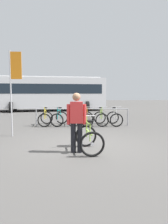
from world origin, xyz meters
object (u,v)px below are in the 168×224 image
(racked_bike_white, at_px, (115,118))
(featured_bicycle, at_px, (88,135))
(bus_distant, at_px, (50,92))
(racked_bike_orange, at_px, (87,118))
(racked_bike_lime, at_px, (101,118))
(racked_bike_yellow, at_px, (46,118))
(racked_bike_black, at_px, (73,118))
(person_with_featured_bike, at_px, (77,120))
(racked_bike_teal, at_px, (59,118))
(banner_flag, at_px, (14,77))

(racked_bike_white, distance_m, featured_bicycle, 4.80)
(racked_bike_white, distance_m, bus_distant, 9.82)
(racked_bike_orange, xyz_separation_m, racked_bike_white, (1.40, -0.04, 0.00))
(racked_bike_lime, bearing_deg, racked_bike_yellow, 178.17)
(racked_bike_black, distance_m, racked_bike_lime, 1.40)
(racked_bike_black, xyz_separation_m, racked_bike_white, (2.10, -0.07, -0.00))
(featured_bicycle, bearing_deg, racked_bike_black, 95.43)
(racked_bike_yellow, distance_m, person_with_featured_bike, 5.04)
(racked_bike_teal, distance_m, racked_bike_orange, 1.40)
(racked_bike_yellow, distance_m, racked_bike_white, 3.50)
(racked_bike_orange, bearing_deg, racked_bike_teal, 178.17)
(banner_flag, bearing_deg, featured_bicycle, -38.57)
(racked_bike_lime, bearing_deg, racked_bike_teal, 178.17)
(racked_bike_white, bearing_deg, racked_bike_teal, 178.17)
(featured_bicycle, distance_m, banner_flag, 3.80)
(racked_bike_orange, relative_size, person_with_featured_bike, 0.69)
(racked_bike_yellow, height_order, featured_bicycle, same)
(racked_bike_teal, bearing_deg, featured_bicycle, -76.12)
(racked_bike_teal, height_order, racked_bike_orange, same)
(racked_bike_teal, distance_m, racked_bike_black, 0.70)
(featured_bicycle, bearing_deg, bus_distant, 101.04)
(racked_bike_orange, height_order, racked_bike_lime, same)
(racked_bike_white, bearing_deg, racked_bike_black, 178.17)
(racked_bike_yellow, height_order, racked_bike_black, same)
(racked_bike_teal, xyz_separation_m, banner_flag, (-1.49, -2.50, 1.86))
(racked_bike_orange, relative_size, bus_distant, 0.11)
(racked_bike_black, height_order, racked_bike_white, same)
(racked_bike_black, height_order, racked_bike_lime, same)
(racked_bike_teal, height_order, racked_bike_black, same)
(racked_bike_teal, bearing_deg, banner_flag, -120.76)
(racked_bike_teal, height_order, racked_bike_white, same)
(racked_bike_orange, bearing_deg, bus_distant, 108.13)
(racked_bike_yellow, relative_size, bus_distant, 0.11)
(featured_bicycle, xyz_separation_m, person_with_featured_bike, (-0.33, -0.17, 0.46))
(racked_bike_black, relative_size, racked_bike_white, 1.03)
(racked_bike_white, height_order, bus_distant, bus_distant)
(racked_bike_yellow, height_order, racked_bike_lime, same)
(racked_bike_lime, bearing_deg, person_with_featured_bike, -105.47)
(racked_bike_white, bearing_deg, person_with_featured_bike, -113.16)
(racked_bike_lime, height_order, banner_flag, banner_flag)
(racked_bike_black, height_order, featured_bicycle, same)
(racked_bike_black, bearing_deg, racked_bike_teal, 178.17)
(racked_bike_yellow, height_order, racked_bike_orange, same)
(racked_bike_teal, bearing_deg, racked_bike_lime, -1.83)
(racked_bike_black, bearing_deg, racked_bike_lime, -1.83)
(racked_bike_yellow, distance_m, bus_distant, 8.78)
(featured_bicycle, relative_size, person_with_featured_bike, 0.74)
(racked_bike_teal, relative_size, featured_bicycle, 0.99)
(racked_bike_yellow, xyz_separation_m, racked_bike_black, (1.40, -0.04, 0.00))
(racked_bike_orange, bearing_deg, banner_flag, -139.63)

